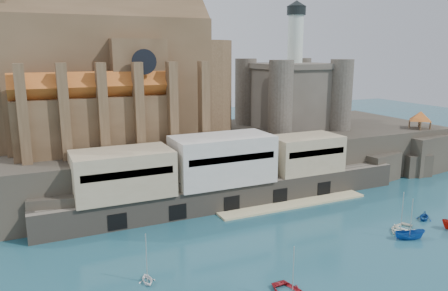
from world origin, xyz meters
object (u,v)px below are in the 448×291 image
boat_2 (409,239)px  pavilion (420,117)px  church (119,80)px  castle_keep (291,92)px

boat_2 → pavilion: bearing=-28.7°
church → boat_2: (33.64, -43.86, -22.13)m
church → boat_2: church is taller
castle_keep → boat_2: 47.28m
church → castle_keep: bearing=-1.1°
church → boat_2: size_ratio=10.06×
church → castle_keep: (40.21, -0.78, -3.81)m
pavilion → boat_2: 44.75m
pavilion → church: bearing=166.5°
castle_keep → boat_2: castle_keep is taller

